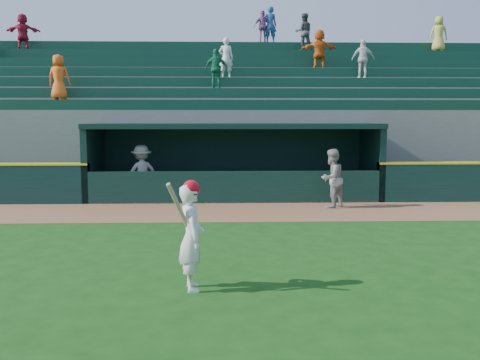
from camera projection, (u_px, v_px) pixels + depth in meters
The scene contains 7 objects.
ground at pixel (243, 257), 10.19m from camera, with size 120.00×120.00×0.00m, color #154010.
warning_track at pixel (236, 212), 15.05m from camera, with size 40.00×3.00×0.01m, color brown.
dugout_player_front at pixel (332, 178), 15.70m from camera, with size 0.84×0.66×1.74m, color gray.
dugout_player_inside at pixel (142, 173), 17.06m from camera, with size 1.15×0.66×1.78m, color #A6A6A1.
dugout at pixel (234, 156), 17.98m from camera, with size 9.40×2.80×2.46m.
stands at pixel (231, 123), 22.39m from camera, with size 34.50×6.25×7.55m.
batter_at_plate at pixel (192, 235), 8.21m from camera, with size 0.59×0.77×1.73m.
Camera 1 is at (-0.39, -9.94, 2.66)m, focal length 40.00 mm.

